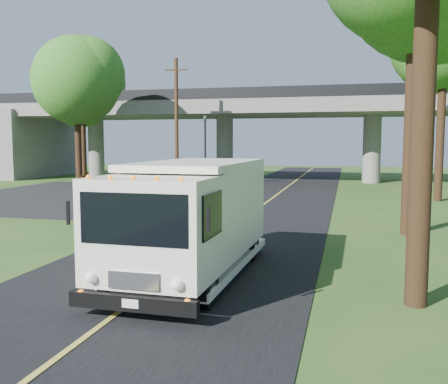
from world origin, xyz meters
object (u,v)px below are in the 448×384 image
(utility_pole, at_px, (177,122))
(tree_left_lot, at_px, (78,73))
(tree_left_far, at_px, (83,90))
(traffic_signal, at_px, (205,143))
(step_van, at_px, (191,215))
(pedestrian, at_px, (83,197))
(red_sedan, at_px, (150,183))

(utility_pole, bearing_deg, tree_left_lot, -161.03)
(tree_left_lot, height_order, tree_left_far, tree_left_lot)
(traffic_signal, relative_size, utility_pole, 0.58)
(traffic_signal, height_order, tree_left_far, tree_left_far)
(step_van, bearing_deg, utility_pole, 111.47)
(traffic_signal, bearing_deg, step_van, -74.78)
(tree_left_lot, distance_m, pedestrian, 15.59)
(tree_left_lot, bearing_deg, red_sedan, -22.15)
(step_van, xyz_separation_m, pedestrian, (-7.33, 7.89, -0.58))
(step_van, xyz_separation_m, red_sedan, (-8.16, 17.41, -0.78))
(tree_left_lot, xyz_separation_m, tree_left_far, (-3.00, 6.00, -0.45))
(utility_pole, height_order, tree_left_lot, tree_left_lot)
(utility_pole, bearing_deg, pedestrian, -87.07)
(tree_left_far, distance_m, pedestrian, 21.65)
(red_sedan, bearing_deg, traffic_signal, 10.65)
(traffic_signal, xyz_separation_m, step_van, (6.56, -24.09, -1.70))
(step_van, distance_m, red_sedan, 19.24)
(traffic_signal, height_order, tree_left_lot, tree_left_lot)
(pedestrian, bearing_deg, traffic_signal, -91.01)
(tree_left_lot, bearing_deg, utility_pole, 18.97)
(tree_left_far, distance_m, step_van, 31.76)
(tree_left_far, height_order, step_van, tree_left_far)
(red_sedan, bearing_deg, tree_left_far, 71.32)
(tree_left_lot, bearing_deg, pedestrian, -59.75)
(utility_pole, xyz_separation_m, tree_left_far, (-9.29, 3.84, 2.86))
(pedestrian, bearing_deg, tree_left_far, -59.22)
(tree_left_lot, xyz_separation_m, red_sedan, (6.19, -2.52, -7.18))
(tree_left_lot, bearing_deg, tree_left_far, 116.57)
(red_sedan, bearing_deg, utility_pole, 22.86)
(tree_left_far, xyz_separation_m, pedestrian, (10.02, -18.04, -6.54))
(utility_pole, xyz_separation_m, tree_left_lot, (-6.29, -2.16, 3.31))
(step_van, relative_size, pedestrian, 3.62)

